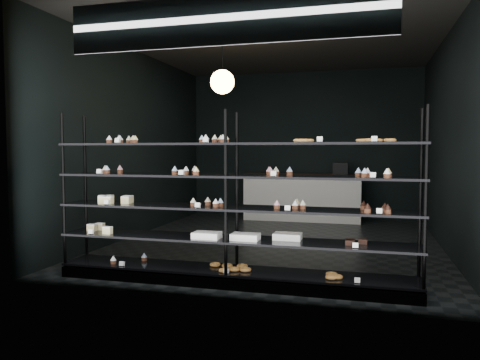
{
  "coord_description": "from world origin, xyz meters",
  "views": [
    {
      "loc": [
        1.38,
        -7.35,
        1.48
      ],
      "look_at": [
        -0.1,
        -1.9,
        1.12
      ],
      "focal_mm": 35.0,
      "sensor_mm": 36.0,
      "label": 1
    }
  ],
  "objects": [
    {
      "name": "display_shelf",
      "position": [
        -0.07,
        -2.45,
        0.63
      ],
      "size": [
        4.0,
        0.5,
        1.91
      ],
      "color": "black",
      "rests_on": "room"
    },
    {
      "name": "pendant_lamp",
      "position": [
        -0.62,
        -0.96,
        2.45
      ],
      "size": [
        0.34,
        0.34,
        0.9
      ],
      "color": "black",
      "rests_on": "room"
    },
    {
      "name": "room",
      "position": [
        0.0,
        0.0,
        1.6
      ],
      "size": [
        5.01,
        6.01,
        3.2
      ],
      "color": "black",
      "rests_on": "ground"
    },
    {
      "name": "signage",
      "position": [
        0.0,
        -2.93,
        2.75
      ],
      "size": [
        3.3,
        0.05,
        0.5
      ],
      "color": "#0C0D3F",
      "rests_on": "room"
    },
    {
      "name": "service_counter",
      "position": [
        0.08,
        2.5,
        0.5
      ],
      "size": [
        2.52,
        0.65,
        1.23
      ],
      "color": "silver",
      "rests_on": "room"
    }
  ]
}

